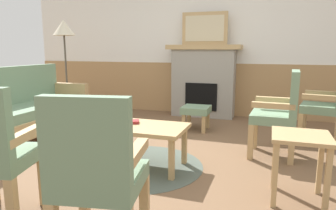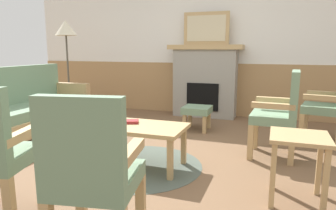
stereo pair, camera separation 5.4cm
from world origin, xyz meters
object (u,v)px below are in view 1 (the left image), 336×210
Objects in this scene: side_table at (300,149)px; armchair_by_window_left at (328,102)px; fireplace at (203,80)px; footstool at (196,111)px; armchair_front_center at (96,170)px; framed_picture at (205,28)px; floor_lamp_by_couch at (64,34)px; armchair_near_fireplace at (281,110)px; couch at (28,111)px; coffee_table at (139,130)px; book_on_table at (129,122)px.

armchair_by_window_left is at bearing 75.64° from side_table.
side_table is at bearing -64.07° from fireplace.
armchair_front_center reaches higher than footstool.
framed_picture is at bearing 115.93° from side_table.
armchair_near_fireplace is at bearing -13.82° from floor_lamp_by_couch.
armchair_by_window_left is 0.58× the size of floor_lamp_by_couch.
couch is 1.82m from coffee_table.
fireplace reaches higher than armchair_near_fireplace.
couch is 1.84× the size of armchair_by_window_left.
armchair_front_center is 3.95m from floor_lamp_by_couch.
armchair_by_window_left is (1.86, -1.08, -1.02)m from framed_picture.
framed_picture is 4.06× the size of book_on_table.
armchair_by_window_left is at bearing -30.14° from fireplace.
armchair_front_center reaches higher than side_table.
footstool is at bearing 92.57° from armchair_front_center.
armchair_by_window_left reaches higher than coffee_table.
side_table is (1.40, -2.88, -1.13)m from framed_picture.
fireplace is at bearing 24.64° from floor_lamp_by_couch.
couch is 3.18m from armchair_near_fireplace.
floor_lamp_by_couch is at bearing -155.35° from framed_picture.
framed_picture is at bearing 87.72° from coffee_table.
coffee_table is at bearing -92.28° from fireplace.
floor_lamp_by_couch is (-2.17, -1.00, 0.80)m from fireplace.
footstool is at bearing 0.02° from floor_lamp_by_couch.
coffee_table is 2.50m from armchair_by_window_left.
couch reaches higher than book_on_table.
footstool is 3.01m from armchair_front_center.
book_on_table is (-0.24, -2.56, -1.10)m from framed_picture.
armchair_by_window_left is 1.78× the size of side_table.
footstool is 0.73× the size of side_table.
armchair_by_window_left is (3.74, 1.14, 0.14)m from couch.
floor_lamp_by_couch is (-3.57, 1.88, 1.02)m from side_table.
footstool is (0.11, -0.99, -0.37)m from fireplace.
fireplace is at bearing 87.72° from coffee_table.
footstool is at bearing 77.48° from book_on_table.
armchair_near_fireplace is 1.05m from side_table.
armchair_by_window_left is at bearing 52.26° from armchair_near_fireplace.
armchair_front_center is 1.78× the size of side_table.
armchair_near_fireplace is 2.38m from armchair_front_center.
couch is at bearing -173.14° from armchair_near_fireplace.
fireplace is 2.15m from armchair_by_window_left.
fireplace is 4.00m from armchair_front_center.
fireplace reaches higher than book_on_table.
book_on_table is 0.36× the size of side_table.
framed_picture reaches higher than armchair_front_center.
armchair_near_fireplace is 1.00× the size of armchair_by_window_left.
framed_picture is at bearing 90.00° from fireplace.
footstool is at bearing 31.62° from couch.
fireplace is 0.77× the size of floor_lamp_by_couch.
side_table is at bearing -11.31° from couch.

